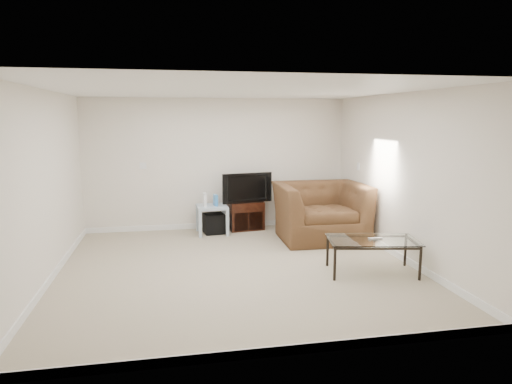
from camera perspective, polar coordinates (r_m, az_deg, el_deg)
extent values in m
plane|color=tan|center=(6.64, -2.31, -9.48)|extent=(5.00, 5.00, 0.00)
plane|color=white|center=(6.30, -2.47, 12.60)|extent=(5.00, 5.00, 0.00)
cube|color=silver|center=(8.81, -4.80, 3.49)|extent=(5.00, 0.02, 2.50)
cube|color=silver|center=(6.47, -24.84, 0.57)|extent=(0.02, 5.00, 2.50)
cube|color=silver|center=(7.15, 17.84, 1.73)|extent=(0.02, 5.00, 2.50)
cube|color=white|center=(8.76, -13.95, 3.22)|extent=(0.12, 0.02, 0.12)
cube|color=white|center=(8.58, 12.66, 3.14)|extent=(0.02, 0.09, 0.13)
cube|color=white|center=(8.46, 13.24, -3.50)|extent=(0.02, 0.08, 0.12)
cube|color=black|center=(8.74, -1.29, -1.81)|extent=(0.42, 0.32, 0.05)
imported|color=black|center=(8.69, -1.32, 0.62)|extent=(0.93, 0.35, 0.56)
cube|color=black|center=(8.55, -5.29, -3.92)|extent=(0.41, 0.41, 0.36)
cube|color=white|center=(8.40, -6.42, -0.97)|extent=(0.06, 0.18, 0.24)
cube|color=#337FCC|center=(8.42, -5.08, -1.03)|extent=(0.08, 0.16, 0.21)
imported|color=#4F3020|center=(8.11, 8.11, -1.25)|extent=(1.54, 1.02, 1.33)
cube|color=#B2B2B7|center=(6.53, 14.68, -5.64)|extent=(0.19, 0.07, 0.02)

